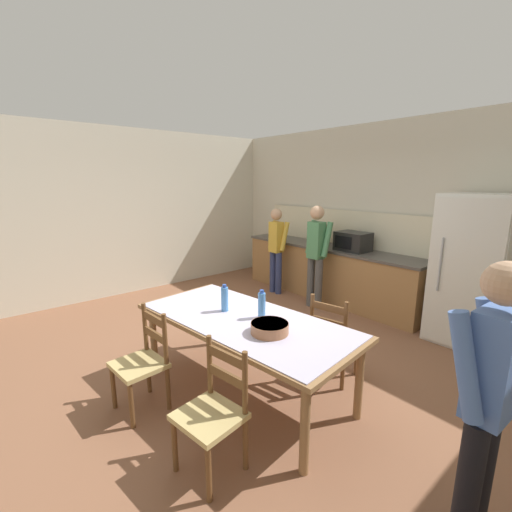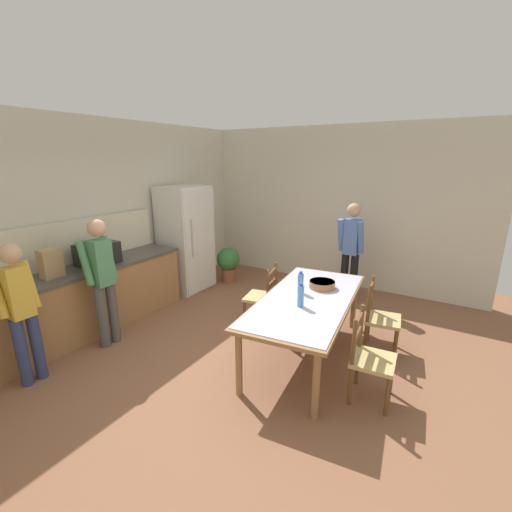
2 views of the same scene
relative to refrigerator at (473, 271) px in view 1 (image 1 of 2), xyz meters
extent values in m
plane|color=brown|center=(-1.50, -2.19, -0.93)|extent=(8.32, 8.32, 0.00)
cube|color=beige|center=(-1.50, 0.47, 0.52)|extent=(6.52, 0.12, 2.90)
cube|color=beige|center=(-4.76, -2.19, 0.52)|extent=(0.12, 5.20, 2.90)
cube|color=#9E7042|center=(-2.21, 0.04, -0.50)|extent=(3.38, 0.62, 0.87)
cube|color=#4C4742|center=(-2.21, 0.04, -0.04)|extent=(3.42, 0.66, 0.04)
cube|color=#B7BCC1|center=(-2.97, 0.04, -0.04)|extent=(0.52, 0.38, 0.02)
cube|color=beige|center=(-2.21, 0.35, 0.28)|extent=(3.38, 0.03, 0.60)
cube|color=silver|center=(0.00, 0.01, 0.00)|extent=(0.80, 0.68, 1.86)
cube|color=silver|center=(0.00, -0.34, 0.00)|extent=(0.76, 0.02, 1.79)
cylinder|color=#A5AAB2|center=(-0.24, -0.36, 0.09)|extent=(0.02, 0.02, 0.65)
cube|color=black|center=(-1.73, 0.02, 0.13)|extent=(0.50, 0.38, 0.30)
cube|color=black|center=(-1.78, -0.17, 0.13)|extent=(0.30, 0.01, 0.19)
cube|color=tan|center=(-2.36, 0.01, 0.16)|extent=(0.24, 0.16, 0.36)
cylinder|color=olive|center=(-1.91, -3.28, -0.58)|extent=(0.07, 0.07, 0.71)
cylinder|color=olive|center=(0.05, -3.06, -0.58)|extent=(0.07, 0.07, 0.71)
cylinder|color=olive|center=(-2.00, -2.50, -0.58)|extent=(0.07, 0.07, 0.71)
cylinder|color=olive|center=(-0.04, -2.28, -0.58)|extent=(0.07, 0.07, 0.71)
cube|color=olive|center=(-0.97, -2.78, -0.20)|extent=(2.26, 1.23, 0.04)
cube|color=#B7B2CC|center=(-0.97, -2.78, -0.18)|extent=(2.17, 1.18, 0.01)
cylinder|color=#4C8ED6|center=(-1.24, -2.81, -0.06)|extent=(0.07, 0.07, 0.24)
cylinder|color=#2D51B2|center=(-1.24, -2.81, 0.08)|extent=(0.04, 0.04, 0.03)
cylinder|color=#4C8ED6|center=(-0.88, -2.64, -0.06)|extent=(0.07, 0.07, 0.24)
cylinder|color=#2D51B2|center=(-0.88, -2.64, 0.08)|extent=(0.04, 0.04, 0.03)
cylinder|color=#9E6642|center=(-0.59, -2.81, -0.13)|extent=(0.32, 0.32, 0.09)
cylinder|color=#9E6642|center=(-0.59, -2.81, -0.10)|extent=(0.31, 0.31, 0.02)
cylinder|color=brown|center=(-0.44, -1.70, -0.73)|extent=(0.04, 0.04, 0.41)
cylinder|color=brown|center=(-0.79, -1.77, -0.73)|extent=(0.04, 0.04, 0.41)
cylinder|color=brown|center=(-0.37, -2.04, -0.73)|extent=(0.04, 0.04, 0.41)
cylinder|color=brown|center=(-0.73, -2.11, -0.73)|extent=(0.04, 0.04, 0.41)
cube|color=tan|center=(-0.58, -1.90, -0.50)|extent=(0.49, 0.47, 0.04)
cylinder|color=brown|center=(-0.37, -2.04, -0.25)|extent=(0.04, 0.04, 0.46)
cylinder|color=brown|center=(-0.73, -2.11, -0.25)|extent=(0.04, 0.04, 0.46)
cube|color=brown|center=(-0.55, -2.07, -0.12)|extent=(0.36, 0.09, 0.07)
cube|color=brown|center=(-0.55, -2.07, -0.28)|extent=(0.36, 0.09, 0.07)
cylinder|color=brown|center=(-1.53, -3.84, -0.73)|extent=(0.04, 0.04, 0.41)
cylinder|color=brown|center=(-1.17, -3.81, -0.73)|extent=(0.04, 0.04, 0.41)
cylinder|color=brown|center=(-1.56, -3.50, -0.73)|extent=(0.04, 0.04, 0.41)
cylinder|color=brown|center=(-1.20, -3.47, -0.73)|extent=(0.04, 0.04, 0.41)
cube|color=tan|center=(-1.36, -3.65, -0.50)|extent=(0.45, 0.43, 0.04)
cylinder|color=brown|center=(-1.56, -3.50, -0.25)|extent=(0.04, 0.04, 0.46)
cylinder|color=brown|center=(-1.20, -3.47, -0.25)|extent=(0.04, 0.04, 0.46)
cube|color=brown|center=(-1.38, -3.48, -0.12)|extent=(0.36, 0.05, 0.07)
cube|color=brown|center=(-1.38, -3.48, -0.28)|extent=(0.36, 0.05, 0.07)
cylinder|color=brown|center=(-0.55, -3.74, -0.73)|extent=(0.04, 0.04, 0.41)
cylinder|color=brown|center=(-0.19, -3.68, -0.73)|extent=(0.04, 0.04, 0.41)
cylinder|color=brown|center=(-0.60, -3.40, -0.73)|extent=(0.04, 0.04, 0.41)
cylinder|color=brown|center=(-0.24, -3.35, -0.73)|extent=(0.04, 0.04, 0.41)
cube|color=tan|center=(-0.40, -3.54, -0.50)|extent=(0.47, 0.46, 0.04)
cylinder|color=brown|center=(-0.60, -3.40, -0.25)|extent=(0.04, 0.04, 0.46)
cylinder|color=brown|center=(-0.24, -3.35, -0.25)|extent=(0.04, 0.04, 0.46)
cube|color=brown|center=(-0.42, -3.37, -0.12)|extent=(0.36, 0.08, 0.07)
cube|color=brown|center=(-0.42, -3.37, -0.28)|extent=(0.36, 0.08, 0.07)
cylinder|color=navy|center=(-3.04, -0.49, -0.55)|extent=(0.11, 0.11, 0.76)
cylinder|color=navy|center=(-2.89, -0.49, -0.55)|extent=(0.11, 0.11, 0.76)
cube|color=gold|center=(-2.97, -0.49, 0.10)|extent=(0.21, 0.17, 0.54)
sphere|color=tan|center=(-2.97, -0.49, 0.50)|extent=(0.20, 0.20, 0.20)
cylinder|color=gold|center=(-3.12, -0.43, 0.12)|extent=(0.09, 0.21, 0.51)
cylinder|color=gold|center=(-2.82, -0.43, 0.12)|extent=(0.09, 0.21, 0.51)
cylinder|color=#4C4C4C|center=(-2.12, -0.51, -0.53)|extent=(0.12, 0.12, 0.81)
cylinder|color=#4C4C4C|center=(-1.96, -0.51, -0.53)|extent=(0.12, 0.12, 0.81)
cube|color=#478456|center=(-2.04, -0.51, 0.17)|extent=(0.23, 0.19, 0.57)
sphere|color=tan|center=(-2.04, -0.51, 0.60)|extent=(0.22, 0.22, 0.22)
cylinder|color=#478456|center=(-2.20, -0.44, 0.19)|extent=(0.09, 0.22, 0.55)
cylinder|color=#478456|center=(-1.88, -0.44, 0.19)|extent=(0.09, 0.22, 0.55)
cylinder|color=black|center=(0.95, -2.79, -0.52)|extent=(0.12, 0.12, 0.82)
cylinder|color=black|center=(0.96, -2.63, -0.52)|extent=(0.12, 0.12, 0.82)
cube|color=#5175BC|center=(0.96, -2.71, 0.17)|extent=(0.20, 0.24, 0.58)
sphere|color=tan|center=(0.96, -2.71, 0.60)|extent=(0.22, 0.22, 0.22)
cylinder|color=#5175BC|center=(0.88, -2.86, 0.20)|extent=(0.23, 0.10, 0.55)
cylinder|color=#5175BC|center=(0.90, -2.54, 0.20)|extent=(0.23, 0.10, 0.55)
camera|label=1|loc=(1.38, -4.62, 1.08)|focal=24.00mm
camera|label=2|loc=(-4.45, -4.20, 1.39)|focal=24.00mm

